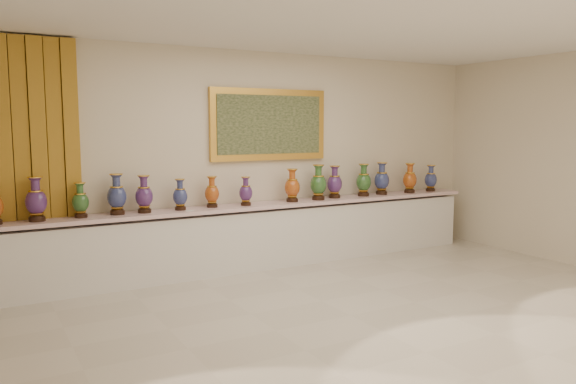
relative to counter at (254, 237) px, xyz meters
name	(u,v)px	position (x,y,z in m)	size (l,w,h in m)	color
ground	(351,316)	(0.00, -2.27, -0.44)	(8.00, 8.00, 0.00)	beige
room	(56,160)	(-2.49, 0.17, 1.14)	(8.00, 8.00, 8.00)	beige
counter	(254,237)	(0.00, 0.00, 0.00)	(7.28, 0.48, 0.90)	white
vase_1	(36,201)	(-2.74, -0.03, 0.69)	(0.29, 0.29, 0.51)	black
vase_2	(80,202)	(-2.27, -0.01, 0.65)	(0.23, 0.23, 0.42)	black
vase_3	(117,196)	(-1.84, 0.01, 0.69)	(0.24, 0.24, 0.50)	black
vase_4	(144,196)	(-1.52, -0.01, 0.67)	(0.23, 0.23, 0.47)	black
vase_5	(180,196)	(-1.06, -0.02, 0.64)	(0.24, 0.24, 0.40)	black
vase_6	(212,193)	(-0.61, 0.01, 0.65)	(0.23, 0.23, 0.41)	black
vase_7	(246,193)	(-0.15, -0.06, 0.64)	(0.22, 0.22, 0.39)	black
vase_8	(292,187)	(0.58, -0.05, 0.67)	(0.26, 0.26, 0.47)	black
vase_9	(318,184)	(1.02, -0.05, 0.69)	(0.30, 0.30, 0.51)	black
vase_10	(335,183)	(1.34, 0.01, 0.68)	(0.25, 0.25, 0.48)	black
vase_11	(364,182)	(1.86, -0.02, 0.69)	(0.27, 0.27, 0.50)	black
vase_12	(382,180)	(2.23, 0.00, 0.69)	(0.29, 0.29, 0.50)	black
vase_13	(410,180)	(2.77, -0.05, 0.68)	(0.27, 0.27, 0.48)	black
vase_14	(431,179)	(3.22, -0.05, 0.66)	(0.22, 0.22, 0.43)	black
label_card	(189,211)	(-0.98, -0.14, 0.47)	(0.10, 0.06, 0.00)	white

